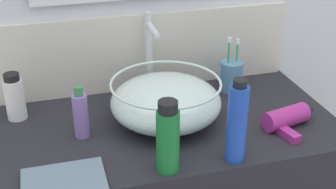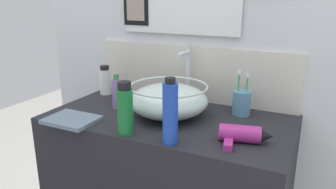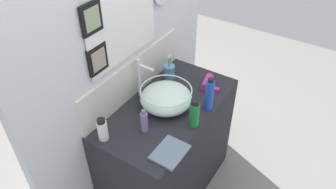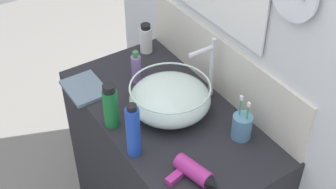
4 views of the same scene
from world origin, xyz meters
name	(u,v)px [view 2 (image 2 of 4)]	position (x,y,z in m)	size (l,w,h in m)	color
back_panel	(196,34)	(0.00, 0.30, 1.19)	(1.76, 0.10, 2.38)	silver
glass_bowl_sink	(169,100)	(-0.01, 0.01, 0.94)	(0.34, 0.34, 0.14)	silver
faucet	(187,69)	(-0.01, 0.21, 1.04)	(0.02, 0.13, 0.29)	silver
hair_drier	(243,135)	(0.35, -0.11, 0.90)	(0.20, 0.16, 0.06)	#B22D8C
toothbrush_cup	(242,103)	(0.27, 0.17, 0.92)	(0.08, 0.08, 0.20)	#598CB2
lotion_bottle	(170,113)	(0.12, -0.23, 0.98)	(0.05, 0.05, 0.24)	blue
spray_bottle	(125,109)	(-0.07, -0.23, 0.97)	(0.06, 0.06, 0.20)	#197233
shampoo_bottle	(117,93)	(-0.26, 0.00, 0.94)	(0.05, 0.05, 0.16)	#8C6BB2
soap_dispenser	(105,81)	(-0.45, 0.16, 0.94)	(0.06, 0.06, 0.15)	white
hand_towel	(72,120)	(-0.33, -0.23, 0.88)	(0.21, 0.16, 0.02)	slate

